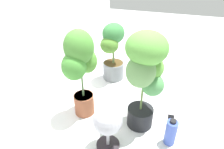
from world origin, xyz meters
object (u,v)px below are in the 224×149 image
(potted_plant_back_right, at_px, (113,51))
(potted_plant_front_left, at_px, (145,71))
(cell_phone, at_px, (171,119))
(nutrient_bottle, at_px, (171,132))
(floor_fan, at_px, (108,122))
(potted_plant_back_left, at_px, (80,65))

(potted_plant_back_right, bearing_deg, potted_plant_front_left, -142.62)
(cell_phone, distance_m, nutrient_bottle, 0.28)
(cell_phone, bearing_deg, floor_fan, -136.97)
(potted_plant_front_left, relative_size, cell_phone, 5.71)
(potted_plant_back_left, bearing_deg, potted_plant_back_right, -3.78)
(nutrient_bottle, bearing_deg, potted_plant_front_left, 64.49)
(potted_plant_back_right, distance_m, nutrient_bottle, 1.09)
(floor_fan, bearing_deg, cell_phone, -8.56)
(cell_phone, bearing_deg, potted_plant_back_right, 142.74)
(potted_plant_back_right, distance_m, floor_fan, 1.01)
(potted_plant_back_right, relative_size, floor_fan, 1.77)
(potted_plant_back_left, relative_size, cell_phone, 5.46)
(potted_plant_front_left, distance_m, cell_phone, 0.61)
(potted_plant_back_left, distance_m, nutrient_bottle, 0.89)
(potted_plant_back_right, bearing_deg, cell_phone, -123.83)
(potted_plant_front_left, distance_m, nutrient_bottle, 0.51)
(potted_plant_front_left, relative_size, floor_fan, 2.21)
(potted_plant_back_right, distance_m, cell_phone, 0.96)
(potted_plant_front_left, height_order, potted_plant_back_right, potted_plant_front_left)
(potted_plant_front_left, xyz_separation_m, cell_phone, (0.14, -0.25, -0.53))
(cell_phone, relative_size, floor_fan, 0.39)
(potted_plant_front_left, relative_size, nutrient_bottle, 3.57)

